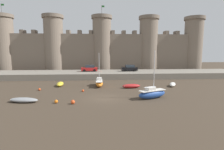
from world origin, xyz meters
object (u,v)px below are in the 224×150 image
Objects in this scene: rowboat_foreground_centre at (131,86)px; rowboat_midflat_left at (24,100)px; mooring_buoy_mid_mud at (73,102)px; car_quay_west at (129,68)px; car_quay_centre_east at (90,68)px; rowboat_midflat_centre at (60,84)px; sailboat_midflat_right at (99,83)px; mooring_buoy_near_channel at (56,101)px; mooring_buoy_off_centre at (83,91)px; sailboat_foreground_left at (152,93)px; mooring_buoy_near_shore at (39,89)px; rowboat_near_channel_left at (173,84)px.

rowboat_midflat_left is at bearing -152.86° from rowboat_foreground_centre.
mooring_buoy_mid_mud is 0.12× the size of car_quay_west.
mooring_buoy_mid_mud is 0.12× the size of car_quay_centre_east.
rowboat_midflat_centre is 7.43m from sailboat_midflat_right.
mooring_buoy_near_channel is (-5.35, -10.65, -0.43)m from sailboat_midflat_right.
sailboat_midflat_right is 16.60× the size of mooring_buoy_off_centre.
rowboat_midflat_centre is 17.74m from sailboat_foreground_left.
rowboat_midflat_left is 7.55× the size of mooring_buoy_mid_mud.
mooring_buoy_near_channel is 2.22m from mooring_buoy_mid_mud.
mooring_buoy_near_channel is at bearing -9.51° from rowboat_midflat_left.
rowboat_midflat_centre is 7.32× the size of mooring_buoy_near_channel.
rowboat_foreground_centre is (13.10, -2.73, -0.01)m from rowboat_midflat_centre.
rowboat_foreground_centre is 8.10× the size of mooring_buoy_near_shore.
car_quay_west is at bearing 88.92° from sailboat_foreground_left.
sailboat_foreground_left is 15.81× the size of mooring_buoy_near_shore.
rowboat_midflat_left is (-15.33, -7.85, -0.07)m from rowboat_foreground_centre.
sailboat_foreground_left is 12.83m from mooring_buoy_near_channel.
rowboat_midflat_left is 6.75m from mooring_buoy_near_shore.
car_quay_west is (13.14, 23.14, 1.96)m from mooring_buoy_near_channel.
car_quay_centre_east reaches higher than mooring_buoy_off_centre.
rowboat_midflat_centre is 0.49× the size of sailboat_foreground_left.
mooring_buoy_mid_mud is at bearing -70.41° from rowboat_midflat_centre.
sailboat_midflat_right is 14.94× the size of mooring_buoy_near_shore.
car_quay_centre_east is at bearing 119.38° from rowboat_foreground_centre.
rowboat_midflat_left is 0.59× the size of sailboat_foreground_left.
rowboat_midflat_centre is 21.18m from rowboat_near_channel_left.
car_quay_west is at bearing 60.41° from mooring_buoy_near_channel.
car_quay_west is (17.41, 22.43, 1.87)m from rowboat_midflat_left.
rowboat_foreground_centre is 12.71m from mooring_buoy_mid_mud.
sailboat_midflat_right is 12.94m from car_quay_centre_east.
rowboat_near_channel_left is 10.31m from sailboat_foreground_left.
sailboat_foreground_left is 17.57× the size of mooring_buoy_off_centre.
car_quay_centre_east is (0.05, 17.13, 1.99)m from mooring_buoy_off_centre.
rowboat_midflat_centre is 1.07× the size of rowboat_near_channel_left.
sailboat_foreground_left reaches higher than rowboat_near_channel_left.
mooring_buoy_off_centre is at bearing 84.87° from mooring_buoy_mid_mud.
sailboat_foreground_left is at bearing -19.06° from mooring_buoy_near_shore.
sailboat_midflat_right is 5.25m from mooring_buoy_off_centre.
sailboat_midflat_right reaches higher than car_quay_centre_east.
rowboat_near_channel_left is at bearing 30.91° from mooring_buoy_mid_mud.
rowboat_midflat_centre is 0.78× the size of car_quay_west.
rowboat_near_channel_left is at bearing 52.08° from sailboat_foreground_left.
car_quay_west reaches higher than rowboat_near_channel_left.
mooring_buoy_off_centre is (-8.31, -2.46, -0.19)m from rowboat_foreground_centre.
car_quay_west is at bearing 52.19° from rowboat_midflat_left.
mooring_buoy_mid_mud is (4.20, -11.80, -0.12)m from rowboat_midflat_centre.
rowboat_midflat_left is 0.63× the size of sailboat_midflat_right.
rowboat_foreground_centre is 0.81× the size of car_quay_west.
mooring_buoy_near_shore is 23.73m from car_quay_west.
rowboat_midflat_centre is 0.52× the size of sailboat_midflat_right.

